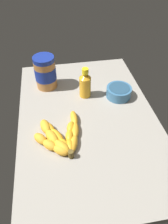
# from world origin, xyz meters

# --- Properties ---
(ground_plane) EXTENTS (0.88, 0.58, 0.03)m
(ground_plane) POSITION_xyz_m (0.00, 0.00, -0.02)
(ground_plane) COLOR gray
(banana_bunch) EXTENTS (0.23, 0.19, 0.04)m
(banana_bunch) POSITION_xyz_m (-0.10, 0.13, 0.02)
(banana_bunch) COLOR gold
(banana_bunch) RESTS_ON ground_plane
(peanut_butter_jar) EXTENTS (0.10, 0.10, 0.16)m
(peanut_butter_jar) POSITION_xyz_m (0.25, 0.16, 0.08)
(peanut_butter_jar) COLOR #B27238
(peanut_butter_jar) RESTS_ON ground_plane
(honey_bottle) EXTENTS (0.05, 0.05, 0.15)m
(honey_bottle) POSITION_xyz_m (0.14, -0.01, 0.06)
(honey_bottle) COLOR orange
(honey_bottle) RESTS_ON ground_plane
(small_bowl) EXTENTS (0.12, 0.12, 0.05)m
(small_bowl) POSITION_xyz_m (0.11, -0.17, 0.03)
(small_bowl) COLOR teal
(small_bowl) RESTS_ON ground_plane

